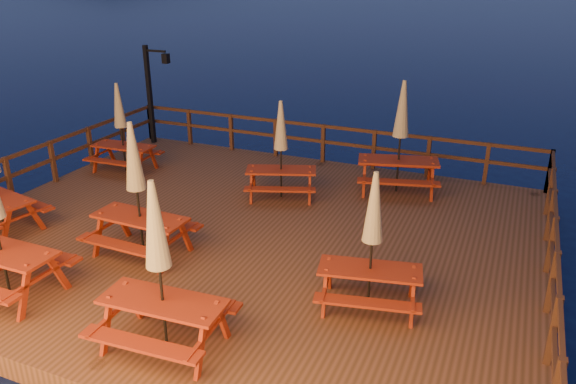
% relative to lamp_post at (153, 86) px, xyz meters
% --- Properties ---
extents(ground, '(500.00, 500.00, 0.00)m').
position_rel_lamp_post_xyz_m(ground, '(5.39, -4.55, -2.20)').
color(ground, black).
rests_on(ground, ground).
extents(deck, '(12.00, 10.00, 0.40)m').
position_rel_lamp_post_xyz_m(deck, '(5.39, -4.55, -2.00)').
color(deck, '#4E3019').
rests_on(deck, ground).
extents(deck_piles, '(11.44, 9.44, 1.40)m').
position_rel_lamp_post_xyz_m(deck_piles, '(5.39, -4.55, -2.50)').
color(deck_piles, '#3A2512').
rests_on(deck_piles, ground).
extents(railing, '(11.80, 9.75, 1.10)m').
position_rel_lamp_post_xyz_m(railing, '(5.39, -2.77, -1.03)').
color(railing, '#3A2512').
rests_on(railing, deck).
extents(lamp_post, '(0.85, 0.18, 3.00)m').
position_rel_lamp_post_xyz_m(lamp_post, '(0.00, 0.00, 0.00)').
color(lamp_post, black).
rests_on(lamp_post, deck).
extents(picnic_table_0, '(1.73, 1.45, 2.39)m').
position_rel_lamp_post_xyz_m(picnic_table_0, '(0.67, -2.46, -0.55)').
color(picnic_table_0, maroon).
rests_on(picnic_table_0, deck).
extents(picnic_table_1, '(2.27, 2.02, 2.75)m').
position_rel_lamp_post_xyz_m(picnic_table_1, '(7.81, -1.06, -0.37)').
color(picnic_table_1, maroon).
rests_on(picnic_table_1, deck).
extents(picnic_table_3, '(1.90, 1.58, 2.64)m').
position_rel_lamp_post_xyz_m(picnic_table_3, '(4.00, -6.18, -0.42)').
color(picnic_table_3, maroon).
rests_on(picnic_table_3, deck).
extents(picnic_table_4, '(1.90, 1.67, 2.37)m').
position_rel_lamp_post_xyz_m(picnic_table_4, '(8.52, -6.24, -0.57)').
color(picnic_table_4, maroon).
rests_on(picnic_table_4, deck).
extents(picnic_table_5, '(1.92, 1.61, 2.62)m').
position_rel_lamp_post_xyz_m(picnic_table_5, '(6.05, -8.40, -0.43)').
color(picnic_table_5, maroon).
rests_on(picnic_table_5, deck).
extents(picnic_table_7, '(2.02, 1.85, 2.36)m').
position_rel_lamp_post_xyz_m(picnic_table_7, '(5.33, -2.51, -0.57)').
color(picnic_table_7, maroon).
rests_on(picnic_table_7, deck).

